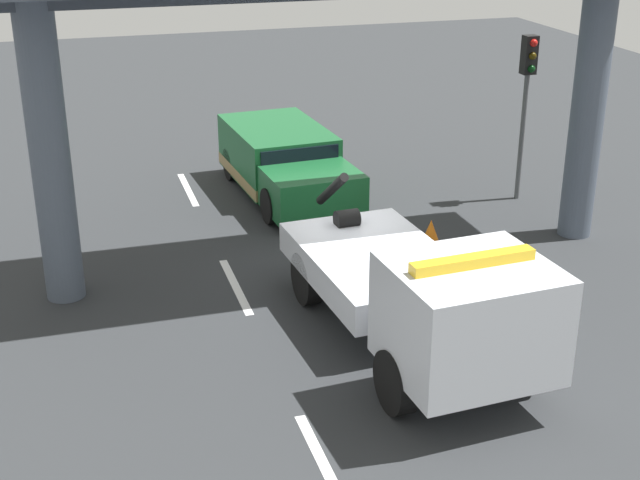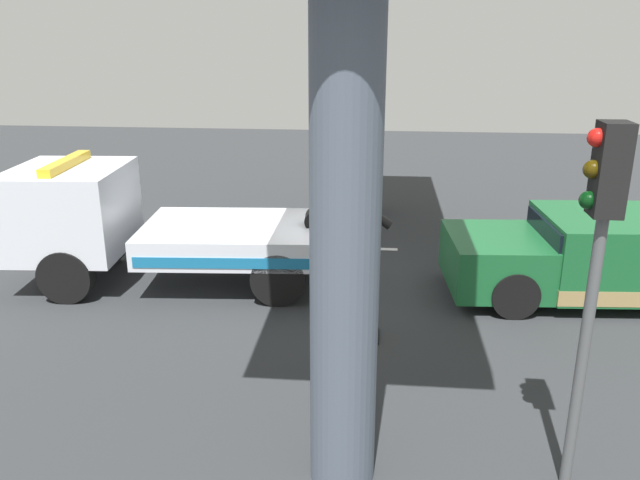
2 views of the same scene
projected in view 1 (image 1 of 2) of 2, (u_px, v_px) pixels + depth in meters
ground_plane at (348, 274)px, 18.00m from camera, size 60.00×40.00×0.10m
lane_stripe_west at (188, 189)px, 22.67m from camera, size 2.60×0.16×0.01m
lane_stripe_mid at (236, 286)px, 17.36m from camera, size 2.60×0.16×0.01m
lane_stripe_east at (325, 468)px, 12.05m from camera, size 2.60×0.16×0.01m
tow_truck_white at (425, 295)px, 14.26m from camera, size 7.32×2.77×2.46m
towed_van_green at (285, 163)px, 22.13m from camera, size 5.33×2.51×1.58m
traffic_light_near at (527, 82)px, 20.94m from camera, size 0.39×0.32×4.01m
traffic_cone_orange at (431, 235)px, 18.97m from camera, size 0.56×0.56×0.66m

